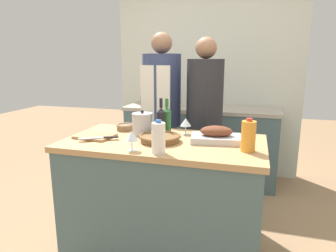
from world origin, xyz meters
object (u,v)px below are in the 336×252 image
object	(u,v)px
milk_jug	(159,138)
roasting_pan	(216,136)
wine_bottle_green	(167,119)
cutting_board	(95,136)
condiment_bottle_tall	(143,101)
mixing_bowl	(125,127)
condiment_bottle_short	(178,101)
person_cook_guest	(204,118)
person_cook_aproned	(162,113)
wine_bottle_dark	(161,120)
juice_jug	(248,136)
condiment_bottle_extra	(168,99)
stock_pot	(142,124)
wicker_basket	(160,138)
wine_glass_left	(186,123)
knife_chef	(100,138)
wine_glass_right	(132,136)

from	to	relation	value
milk_jug	roasting_pan	bearing A→B (deg)	49.51
wine_bottle_green	cutting_board	bearing A→B (deg)	-145.07
condiment_bottle_tall	mixing_bowl	bearing A→B (deg)	-75.80
milk_jug	condiment_bottle_short	xyz separation A→B (m)	(-0.32, 1.73, -0.02)
cutting_board	person_cook_guest	size ratio (longest dim) A/B	0.17
person_cook_aproned	milk_jug	bearing A→B (deg)	-70.79
condiment_bottle_tall	condiment_bottle_short	bearing A→B (deg)	4.73
roasting_pan	wine_bottle_green	xyz separation A→B (m)	(-0.41, 0.20, 0.06)
roasting_pan	person_cook_guest	xyz separation A→B (m)	(-0.20, 0.73, -0.02)
condiment_bottle_tall	person_cook_aproned	bearing A→B (deg)	-54.48
milk_jug	person_cook_guest	world-z (taller)	person_cook_guest
mixing_bowl	wine_bottle_green	bearing A→B (deg)	7.87
cutting_board	condiment_bottle_tall	bearing A→B (deg)	97.16
wine_bottle_dark	cutting_board	bearing A→B (deg)	-153.54
juice_jug	condiment_bottle_short	bearing A→B (deg)	118.73
roasting_pan	condiment_bottle_extra	size ratio (longest dim) A/B	2.12
roasting_pan	milk_jug	world-z (taller)	milk_jug
roasting_pan	stock_pot	xyz separation A→B (m)	(-0.57, 0.06, 0.04)
wicker_basket	cutting_board	bearing A→B (deg)	-177.35
condiment_bottle_short	person_cook_aproned	world-z (taller)	person_cook_aproned
wine_bottle_dark	condiment_bottle_extra	size ratio (longest dim) A/B	1.61
cutting_board	wine_glass_left	distance (m)	0.68
wine_glass_left	person_cook_guest	distance (m)	0.58
mixing_bowl	knife_chef	size ratio (longest dim) A/B	0.56
cutting_board	wine_bottle_green	bearing A→B (deg)	34.93
mixing_bowl	juice_jug	xyz separation A→B (m)	(0.97, -0.31, 0.07)
cutting_board	stock_pot	xyz separation A→B (m)	(0.30, 0.18, 0.07)
juice_jug	wine_bottle_dark	xyz separation A→B (m)	(-0.65, 0.25, 0.01)
stock_pot	juice_jug	world-z (taller)	juice_jug
wine_bottle_dark	wicker_basket	bearing A→B (deg)	-74.92
wicker_basket	wine_glass_right	distance (m)	0.28
mixing_bowl	condiment_bottle_extra	distance (m)	1.31
mixing_bowl	condiment_bottle_short	bearing A→B (deg)	84.11
roasting_pan	mixing_bowl	world-z (taller)	roasting_pan
roasting_pan	condiment_bottle_short	xyz separation A→B (m)	(-0.63, 1.38, 0.04)
wine_glass_left	wine_glass_right	size ratio (longest dim) A/B	0.98
milk_jug	person_cook_aproned	size ratio (longest dim) A/B	0.12
wine_bottle_green	wine_glass_right	size ratio (longest dim) A/B	2.08
stock_pot	knife_chef	xyz separation A→B (m)	(-0.22, -0.25, -0.06)
wicker_basket	wine_glass_left	xyz separation A→B (m)	(0.12, 0.26, 0.06)
mixing_bowl	wine_bottle_green	distance (m)	0.35
wine_bottle_green	condiment_bottle_tall	bearing A→B (deg)	119.19
mixing_bowl	person_cook_aproned	world-z (taller)	person_cook_aproned
stock_pot	wine_bottle_dark	xyz separation A→B (m)	(0.14, 0.04, 0.03)
condiment_bottle_short	condiment_bottle_extra	distance (m)	0.16
condiment_bottle_short	juice_jug	bearing A→B (deg)	-61.27
stock_pot	condiment_bottle_short	xyz separation A→B (m)	(-0.06, 1.32, -0.00)
wine_glass_left	juice_jug	bearing A→B (deg)	-33.73
cutting_board	stock_pot	world-z (taller)	stock_pot
milk_jug	person_cook_aproned	distance (m)	1.15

